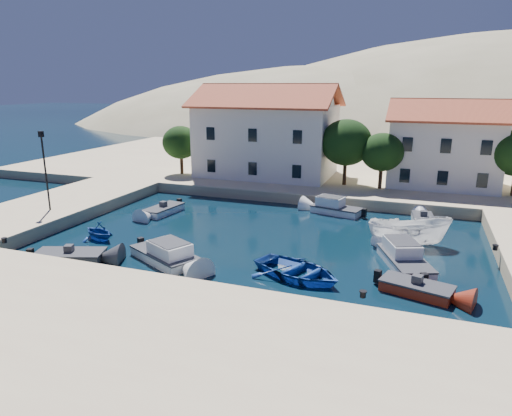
# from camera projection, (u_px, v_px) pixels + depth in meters

# --- Properties ---
(ground) EXTENTS (400.00, 400.00, 0.00)m
(ground) POSITION_uv_depth(u_px,v_px,m) (203.00, 298.00, 23.63)
(ground) COLOR black
(ground) RESTS_ON ground
(quay_south) EXTENTS (52.00, 12.00, 1.00)m
(quay_south) POSITION_uv_depth(u_px,v_px,m) (135.00, 350.00, 18.06)
(quay_south) COLOR #D1B78F
(quay_south) RESTS_ON ground
(quay_west) EXTENTS (8.00, 20.00, 1.00)m
(quay_west) POSITION_uv_depth(u_px,v_px,m) (55.00, 208.00, 38.84)
(quay_west) COLOR #D1B78F
(quay_west) RESTS_ON ground
(quay_north) EXTENTS (80.00, 36.00, 1.00)m
(quay_north) POSITION_uv_depth(u_px,v_px,m) (352.00, 168.00, 57.28)
(quay_north) COLOR #D1B78F
(quay_north) RESTS_ON ground
(hills) EXTENTS (254.00, 176.00, 99.00)m
(hills) POSITION_uv_depth(u_px,v_px,m) (455.00, 203.00, 135.00)
(hills) COLOR gray
(hills) RESTS_ON ground
(building_left) EXTENTS (14.70, 9.45, 9.70)m
(building_left) POSITION_uv_depth(u_px,v_px,m) (267.00, 129.00, 49.43)
(building_left) COLOR white
(building_left) RESTS_ON quay_north
(building_mid) EXTENTS (10.50, 8.40, 8.30)m
(building_mid) POSITION_uv_depth(u_px,v_px,m) (444.00, 142.00, 44.58)
(building_mid) COLOR white
(building_mid) RESTS_ON quay_north
(trees) EXTENTS (37.30, 5.30, 6.45)m
(trees) POSITION_uv_depth(u_px,v_px,m) (362.00, 147.00, 43.94)
(trees) COLOR #382314
(trees) RESTS_ON quay_north
(lamppost) EXTENTS (0.35, 0.25, 6.22)m
(lamppost) POSITION_uv_depth(u_px,v_px,m) (45.00, 163.00, 35.42)
(lamppost) COLOR black
(lamppost) RESTS_ON quay_west
(bollards) EXTENTS (29.36, 9.56, 0.30)m
(bollards) POSITION_uv_depth(u_px,v_px,m) (277.00, 258.00, 25.91)
(bollards) COLOR black
(bollards) RESTS_ON ground
(motorboat_grey_sw) EXTENTS (4.57, 3.13, 1.25)m
(motorboat_grey_sw) POSITION_uv_depth(u_px,v_px,m) (70.00, 257.00, 28.44)
(motorboat_grey_sw) COLOR #38393D
(motorboat_grey_sw) RESTS_ON ground
(cabin_cruiser_south) EXTENTS (5.38, 4.15, 1.60)m
(cabin_cruiser_south) POSITION_uv_depth(u_px,v_px,m) (164.00, 254.00, 28.41)
(cabin_cruiser_south) COLOR white
(cabin_cruiser_south) RESTS_ON ground
(rowboat_south) EXTENTS (6.46, 5.59, 1.12)m
(rowboat_south) POSITION_uv_depth(u_px,v_px,m) (297.00, 277.00, 26.15)
(rowboat_south) COLOR #1A4092
(rowboat_south) RESTS_ON ground
(motorboat_red_se) EXTENTS (3.95, 2.55, 1.25)m
(motorboat_red_se) POSITION_uv_depth(u_px,v_px,m) (416.00, 288.00, 23.99)
(motorboat_red_se) COLOR maroon
(motorboat_red_se) RESTS_ON ground
(cabin_cruiser_east) EXTENTS (3.74, 5.39, 1.60)m
(cabin_cruiser_east) POSITION_uv_depth(u_px,v_px,m) (405.00, 259.00, 27.54)
(cabin_cruiser_east) COLOR white
(cabin_cruiser_east) RESTS_ON ground
(boat_east) EXTENTS (5.98, 3.64, 2.17)m
(boat_east) POSITION_uv_depth(u_px,v_px,m) (408.00, 245.00, 31.30)
(boat_east) COLOR white
(boat_east) RESTS_ON ground
(motorboat_white_ne) EXTENTS (1.92, 3.48, 1.25)m
(motorboat_white_ne) POSITION_uv_depth(u_px,v_px,m) (423.00, 220.00, 36.06)
(motorboat_white_ne) COLOR white
(motorboat_white_ne) RESTS_ON ground
(rowboat_west) EXTENTS (3.46, 3.21, 1.49)m
(rowboat_west) POSITION_uv_depth(u_px,v_px,m) (100.00, 239.00, 32.54)
(rowboat_west) COLOR #1A4092
(rowboat_west) RESTS_ON ground
(motorboat_white_west) EXTENTS (2.18, 4.02, 1.25)m
(motorboat_white_west) POSITION_uv_depth(u_px,v_px,m) (164.00, 210.00, 38.94)
(motorboat_white_west) COLOR white
(motorboat_white_west) RESTS_ON ground
(cabin_cruiser_north) EXTENTS (4.51, 2.73, 1.60)m
(cabin_cruiser_north) POSITION_uv_depth(u_px,v_px,m) (336.00, 208.00, 38.81)
(cabin_cruiser_north) COLOR white
(cabin_cruiser_north) RESTS_ON ground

